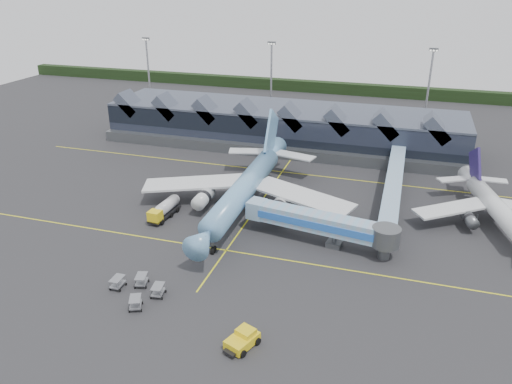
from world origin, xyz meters
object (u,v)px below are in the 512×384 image
(pushback_tug, at_px, (242,340))
(main_airliner, at_px, (247,186))
(jet_bridge, at_px, (329,225))
(fuel_truck, at_px, (165,208))
(regional_jet, at_px, (495,206))

(pushback_tug, bearing_deg, main_airliner, 129.13)
(jet_bridge, distance_m, pushback_tug, 27.65)
(main_airliner, bearing_deg, fuel_truck, -148.29)
(pushback_tug, bearing_deg, fuel_truck, 152.44)
(fuel_truck, bearing_deg, jet_bridge, 1.16)
(regional_jet, distance_m, jet_bridge, 31.14)
(main_airliner, xyz_separation_m, regional_jet, (43.73, 6.44, -1.07))
(jet_bridge, bearing_deg, regional_jet, 40.37)
(fuel_truck, distance_m, pushback_tug, 37.56)
(jet_bridge, distance_m, fuel_truck, 30.21)
(regional_jet, xyz_separation_m, pushback_tug, (-32.23, -43.09, -2.52))
(main_airliner, bearing_deg, jet_bridge, -30.08)
(regional_jet, relative_size, fuel_truck, 3.50)
(pushback_tug, bearing_deg, regional_jet, 74.91)
(jet_bridge, height_order, pushback_tug, jet_bridge)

